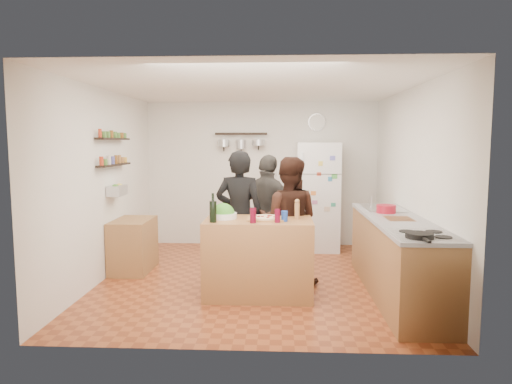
# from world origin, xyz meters

# --- Properties ---
(room_shell) EXTENTS (4.20, 4.20, 4.20)m
(room_shell) POSITION_xyz_m (0.00, 0.39, 1.25)
(room_shell) COLOR brown
(room_shell) RESTS_ON ground
(prep_island) EXTENTS (1.25, 0.72, 0.91)m
(prep_island) POSITION_xyz_m (0.07, -0.64, 0.46)
(prep_island) COLOR #945E36
(prep_island) RESTS_ON floor
(pizza_board) EXTENTS (0.42, 0.34, 0.02)m
(pizza_board) POSITION_xyz_m (0.15, -0.66, 0.92)
(pizza_board) COLOR olive
(pizza_board) RESTS_ON prep_island
(pizza) EXTENTS (0.34, 0.34, 0.02)m
(pizza) POSITION_xyz_m (0.15, -0.66, 0.94)
(pizza) COLOR beige
(pizza) RESTS_ON pizza_board
(salad_bowl) EXTENTS (0.33, 0.33, 0.07)m
(salad_bowl) POSITION_xyz_m (-0.35, -0.59, 0.94)
(salad_bowl) COLOR silver
(salad_bowl) RESTS_ON prep_island
(wine_bottle) EXTENTS (0.08, 0.08, 0.24)m
(wine_bottle) POSITION_xyz_m (-0.43, -0.86, 1.03)
(wine_bottle) COLOR black
(wine_bottle) RESTS_ON prep_island
(wine_glass_near) EXTENTS (0.07, 0.07, 0.17)m
(wine_glass_near) POSITION_xyz_m (0.02, -0.88, 0.99)
(wine_glass_near) COLOR #500618
(wine_glass_near) RESTS_ON prep_island
(wine_glass_far) EXTENTS (0.06, 0.06, 0.15)m
(wine_glass_far) POSITION_xyz_m (0.29, -0.84, 0.99)
(wine_glass_far) COLOR #56071D
(wine_glass_far) RESTS_ON prep_island
(pepper_mill) EXTENTS (0.06, 0.06, 0.19)m
(pepper_mill) POSITION_xyz_m (0.52, -0.59, 1.00)
(pepper_mill) COLOR olive
(pepper_mill) RESTS_ON prep_island
(salt_canister) EXTENTS (0.07, 0.07, 0.12)m
(salt_canister) POSITION_xyz_m (0.37, -0.76, 0.97)
(salt_canister) COLOR navy
(salt_canister) RESTS_ON prep_island
(person_left) EXTENTS (0.67, 0.49, 1.71)m
(person_left) POSITION_xyz_m (-0.20, -0.11, 0.85)
(person_left) COLOR black
(person_left) RESTS_ON floor
(person_center) EXTENTS (0.88, 0.73, 1.62)m
(person_center) POSITION_xyz_m (0.42, -0.17, 0.81)
(person_center) COLOR black
(person_center) RESTS_ON floor
(person_back) EXTENTS (1.02, 0.86, 1.64)m
(person_back) POSITION_xyz_m (0.16, 0.41, 0.82)
(person_back) COLOR #302E2B
(person_back) RESTS_ON floor
(counter_run) EXTENTS (0.63, 2.63, 0.90)m
(counter_run) POSITION_xyz_m (1.70, -0.55, 0.45)
(counter_run) COLOR #9E7042
(counter_run) RESTS_ON floor
(stove_top) EXTENTS (0.60, 0.62, 0.02)m
(stove_top) POSITION_xyz_m (1.70, -1.50, 0.91)
(stove_top) COLOR white
(stove_top) RESTS_ON counter_run
(skillet) EXTENTS (0.25, 0.25, 0.05)m
(skillet) POSITION_xyz_m (1.60, -1.66, 0.94)
(skillet) COLOR black
(skillet) RESTS_ON stove_top
(sink) EXTENTS (0.50, 0.80, 0.03)m
(sink) POSITION_xyz_m (1.70, 0.30, 0.92)
(sink) COLOR silver
(sink) RESTS_ON counter_run
(cutting_board) EXTENTS (0.30, 0.40, 0.02)m
(cutting_board) POSITION_xyz_m (1.70, -0.56, 0.91)
(cutting_board) COLOR #955D36
(cutting_board) RESTS_ON counter_run
(red_bowl) EXTENTS (0.24, 0.24, 0.10)m
(red_bowl) POSITION_xyz_m (1.65, -0.14, 0.97)
(red_bowl) COLOR maroon
(red_bowl) RESTS_ON counter_run
(fridge) EXTENTS (0.70, 0.68, 1.80)m
(fridge) POSITION_xyz_m (0.95, 1.75, 0.90)
(fridge) COLOR white
(fridge) RESTS_ON floor
(wall_clock) EXTENTS (0.30, 0.03, 0.30)m
(wall_clock) POSITION_xyz_m (0.95, 2.08, 2.15)
(wall_clock) COLOR silver
(wall_clock) RESTS_ON back_wall
(spice_shelf_lower) EXTENTS (0.12, 1.00, 0.02)m
(spice_shelf_lower) POSITION_xyz_m (-1.93, 0.20, 1.50)
(spice_shelf_lower) COLOR black
(spice_shelf_lower) RESTS_ON left_wall
(spice_shelf_upper) EXTENTS (0.12, 1.00, 0.02)m
(spice_shelf_upper) POSITION_xyz_m (-1.93, 0.20, 1.85)
(spice_shelf_upper) COLOR black
(spice_shelf_upper) RESTS_ON left_wall
(produce_basket) EXTENTS (0.18, 0.35, 0.14)m
(produce_basket) POSITION_xyz_m (-1.90, 0.20, 1.15)
(produce_basket) COLOR silver
(produce_basket) RESTS_ON left_wall
(side_table) EXTENTS (0.50, 0.80, 0.73)m
(side_table) POSITION_xyz_m (-1.74, 0.32, 0.36)
(side_table) COLOR #A47445
(side_table) RESTS_ON floor
(pot_rack) EXTENTS (0.90, 0.04, 0.04)m
(pot_rack) POSITION_xyz_m (-0.35, 2.00, 1.95)
(pot_rack) COLOR black
(pot_rack) RESTS_ON back_wall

